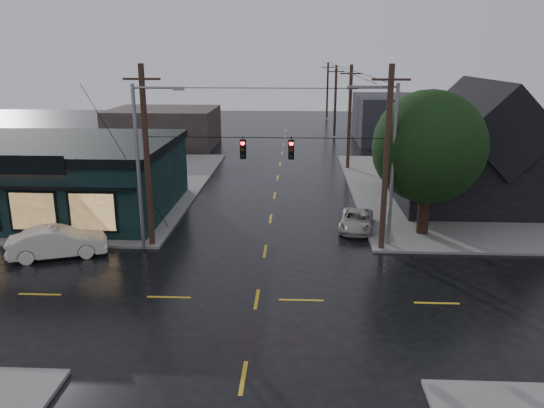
{
  "coord_description": "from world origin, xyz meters",
  "views": [
    {
      "loc": [
        1.76,
        -21.67,
        10.69
      ],
      "look_at": [
        0.48,
        4.25,
        3.25
      ],
      "focal_mm": 35.0,
      "sensor_mm": 36.0,
      "label": 1
    }
  ],
  "objects_px": {
    "utility_pole_nw": "(153,246)",
    "sedan_cream": "(58,242)",
    "utility_pole_ne": "(381,250)",
    "suv_silver": "(356,220)",
    "corner_tree": "(429,147)"
  },
  "relations": [
    {
      "from": "utility_pole_ne",
      "to": "sedan_cream",
      "type": "distance_m",
      "value": 17.75
    },
    {
      "from": "utility_pole_ne",
      "to": "suv_silver",
      "type": "distance_m",
      "value": 3.76
    },
    {
      "from": "corner_tree",
      "to": "sedan_cream",
      "type": "bearing_deg",
      "value": -167.38
    },
    {
      "from": "utility_pole_ne",
      "to": "utility_pole_nw",
      "type": "bearing_deg",
      "value": 180.0
    },
    {
      "from": "utility_pole_nw",
      "to": "sedan_cream",
      "type": "xyz_separation_m",
      "value": [
        -4.63,
        -1.87,
        0.83
      ]
    },
    {
      "from": "utility_pole_nw",
      "to": "suv_silver",
      "type": "bearing_deg",
      "value": 16.58
    },
    {
      "from": "corner_tree",
      "to": "utility_pole_nw",
      "type": "height_order",
      "value": "corner_tree"
    },
    {
      "from": "suv_silver",
      "to": "utility_pole_ne",
      "type": "bearing_deg",
      "value": -64.97
    },
    {
      "from": "utility_pole_nw",
      "to": "suv_silver",
      "type": "height_order",
      "value": "utility_pole_nw"
    },
    {
      "from": "sedan_cream",
      "to": "suv_silver",
      "type": "xyz_separation_m",
      "value": [
        16.61,
        5.43,
        -0.24
      ]
    },
    {
      "from": "suv_silver",
      "to": "sedan_cream",
      "type": "bearing_deg",
      "value": -152.85
    },
    {
      "from": "utility_pole_nw",
      "to": "suv_silver",
      "type": "relative_size",
      "value": 2.38
    },
    {
      "from": "utility_pole_ne",
      "to": "suv_silver",
      "type": "bearing_deg",
      "value": 106.0
    },
    {
      "from": "corner_tree",
      "to": "suv_silver",
      "type": "distance_m",
      "value": 6.23
    },
    {
      "from": "corner_tree",
      "to": "utility_pole_ne",
      "type": "bearing_deg",
      "value": -136.42
    }
  ]
}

